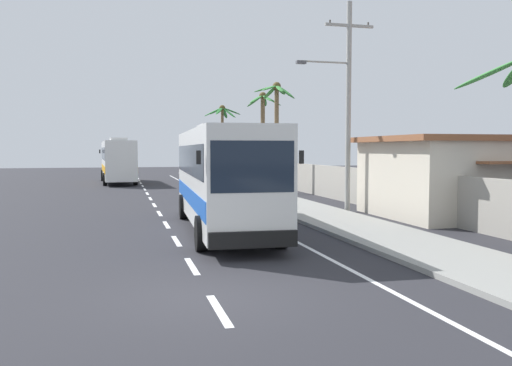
% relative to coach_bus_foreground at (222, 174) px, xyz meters
% --- Properties ---
extents(ground_plane, '(160.00, 160.00, 0.00)m').
position_rel_coach_bus_foreground_xyz_m(ground_plane, '(-1.88, -8.60, -2.03)').
color(ground_plane, '#28282D').
extents(sidewalk_kerb, '(3.20, 90.00, 0.14)m').
position_rel_coach_bus_foreground_xyz_m(sidewalk_kerb, '(4.92, 1.40, -1.96)').
color(sidewalk_kerb, gray).
rests_on(sidewalk_kerb, ground).
extents(lane_markings, '(3.85, 71.00, 0.01)m').
position_rel_coach_bus_foreground_xyz_m(lane_markings, '(0.40, 6.08, -2.03)').
color(lane_markings, white).
rests_on(lane_markings, ground).
extents(boundary_wall, '(0.24, 60.00, 1.96)m').
position_rel_coach_bus_foreground_xyz_m(boundary_wall, '(8.72, 5.40, -1.05)').
color(boundary_wall, '#9E998E').
rests_on(boundary_wall, ground).
extents(coach_bus_foreground, '(3.21, 11.50, 3.91)m').
position_rel_coach_bus_foreground_xyz_m(coach_bus_foreground, '(0.00, 0.00, 0.00)').
color(coach_bus_foreground, silver).
rests_on(coach_bus_foreground, ground).
extents(coach_bus_far_lane, '(3.33, 10.89, 3.93)m').
position_rel_coach_bus_foreground_xyz_m(coach_bus_far_lane, '(-3.79, 28.87, 0.01)').
color(coach_bus_far_lane, white).
rests_on(coach_bus_far_lane, ground).
extents(motorcycle_beside_bus, '(0.56, 1.96, 1.64)m').
position_rel_coach_bus_foreground_xyz_m(motorcycle_beside_bus, '(2.20, 8.32, -1.36)').
color(motorcycle_beside_bus, black).
rests_on(motorcycle_beside_bus, ground).
extents(utility_pole_mid, '(3.75, 0.24, 9.74)m').
position_rel_coach_bus_foreground_xyz_m(utility_pole_mid, '(6.65, 4.00, 3.17)').
color(utility_pole_mid, '#9E9E99').
rests_on(utility_pole_mid, ground).
extents(palm_nearest, '(2.78, 2.96, 7.34)m').
position_rel_coach_bus_foreground_xyz_m(palm_nearest, '(7.08, 20.56, 2.86)').
color(palm_nearest, brown).
rests_on(palm_nearest, ground).
extents(palm_second, '(3.68, 3.47, 7.10)m').
position_rel_coach_bus_foreground_xyz_m(palm_second, '(5.74, 30.17, 3.25)').
color(palm_second, brown).
rests_on(palm_second, ground).
extents(palm_third, '(2.93, 2.88, 7.47)m').
position_rel_coach_bus_foreground_xyz_m(palm_third, '(6.65, 15.41, 3.30)').
color(palm_third, brown).
rests_on(palm_third, ground).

